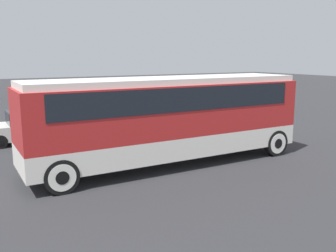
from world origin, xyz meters
The scene contains 4 objects.
ground_plane centered at (0.00, 0.00, 0.00)m, with size 120.00×120.00×0.00m, color #2D2D30.
tour_bus centered at (0.10, 0.00, 1.95)m, with size 10.56×2.56×3.25m.
parked_car_near centered at (-3.51, 6.56, 0.73)m, with size 4.34×1.88×1.49m.
parked_car_mid centered at (4.37, 8.50, 0.74)m, with size 4.45×1.93×1.48m.
Camera 1 is at (-6.77, -11.81, 4.03)m, focal length 40.00 mm.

